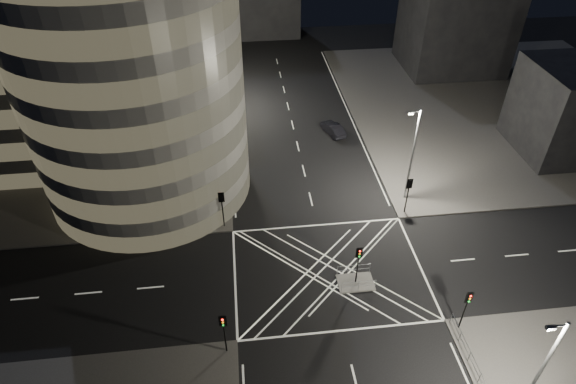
{
  "coord_description": "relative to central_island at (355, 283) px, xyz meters",
  "views": [
    {
      "loc": [
        -6.73,
        -27.56,
        30.86
      ],
      "look_at": [
        -2.61,
        7.64,
        3.0
      ],
      "focal_mm": 30.0,
      "sensor_mm": 36.0,
      "label": 1
    }
  ],
  "objects": [
    {
      "name": "traffic_signal_fl",
      "position": [
        -10.8,
        8.3,
        2.84
      ],
      "size": [
        0.55,
        0.22,
        4.0
      ],
      "color": "black",
      "rests_on": "sidewalk_far_left"
    },
    {
      "name": "street_lamp_right_near",
      "position": [
        7.44,
        -12.5,
        5.47
      ],
      "size": [
        1.25,
        0.25,
        10.0
      ],
      "color": "slate",
      "rests_on": "sidewalk_near_right"
    },
    {
      "name": "tree_d",
      "position": [
        -12.5,
        28.5,
        5.45
      ],
      "size": [
        4.77,
        4.77,
        8.12
      ],
      "color": "black",
      "rests_on": "sidewalk_far_left"
    },
    {
      "name": "traffic_signal_nl",
      "position": [
        -10.8,
        -5.3,
        2.84
      ],
      "size": [
        0.55,
        0.22,
        4.0
      ],
      "color": "black",
      "rests_on": "sidewalk_near_left"
    },
    {
      "name": "railing_island_north",
      "position": [
        0.0,
        0.9,
        0.62
      ],
      "size": [
        2.8,
        0.06,
        1.1
      ],
      "primitive_type": "cube",
      "color": "slate",
      "rests_on": "central_island"
    },
    {
      "name": "sidewalk_far_left",
      "position": [
        -31.0,
        28.5,
        0.0
      ],
      "size": [
        42.0,
        42.0,
        0.15
      ],
      "primitive_type": "cube",
      "color": "#4C4947",
      "rests_on": "ground"
    },
    {
      "name": "traffic_signal_island",
      "position": [
        0.0,
        0.0,
        2.84
      ],
      "size": [
        0.55,
        0.22,
        4.0
      ],
      "color": "black",
      "rests_on": "central_island"
    },
    {
      "name": "sidewalk_far_right",
      "position": [
        27.0,
        28.5,
        0.0
      ],
      "size": [
        42.0,
        42.0,
        0.15
      ],
      "primitive_type": "cube",
      "color": "#4C4947",
      "rests_on": "ground"
    },
    {
      "name": "ground",
      "position": [
        -2.0,
        1.5,
        -0.07
      ],
      "size": [
        120.0,
        120.0,
        0.0
      ],
      "primitive_type": "plane",
      "color": "black",
      "rests_on": "ground"
    },
    {
      "name": "street_lamp_left_near",
      "position": [
        -11.44,
        13.5,
        5.47
      ],
      "size": [
        1.25,
        0.25,
        10.0
      ],
      "color": "slate",
      "rests_on": "sidewalk_far_left"
    },
    {
      "name": "tree_e",
      "position": [
        -12.5,
        34.5,
        4.48
      ],
      "size": [
        4.28,
        4.28,
        6.87
      ],
      "color": "black",
      "rests_on": "sidewalk_far_left"
    },
    {
      "name": "railing_island_south",
      "position": [
        0.0,
        -0.9,
        0.62
      ],
      "size": [
        2.8,
        0.06,
        1.1
      ],
      "primitive_type": "cube",
      "color": "slate",
      "rests_on": "central_island"
    },
    {
      "name": "traffic_signal_nr",
      "position": [
        6.8,
        -5.3,
        2.84
      ],
      "size": [
        0.55,
        0.22,
        4.0
      ],
      "color": "black",
      "rests_on": "sidewalk_near_right"
    },
    {
      "name": "tree_b",
      "position": [
        -12.5,
        16.5,
        4.94
      ],
      "size": [
        4.82,
        4.82,
        7.65
      ],
      "color": "black",
      "rests_on": "sidewalk_far_left"
    },
    {
      "name": "tree_c",
      "position": [
        -12.5,
        22.5,
        4.87
      ],
      "size": [
        4.53,
        4.53,
        7.41
      ],
      "color": "black",
      "rests_on": "sidewalk_far_left"
    },
    {
      "name": "office_tower_curved",
      "position": [
        -22.74,
        20.24,
        12.58
      ],
      "size": [
        30.0,
        29.0,
        27.2
      ],
      "color": "gray",
      "rests_on": "sidewalk_far_left"
    },
    {
      "name": "sedan",
      "position": [
        2.65,
        23.83,
        0.61
      ],
      "size": [
        2.71,
        4.42,
        1.38
      ],
      "primitive_type": "imported",
      "rotation": [
        0.0,
        0.0,
        3.47
      ],
      "color": "black",
      "rests_on": "ground"
    },
    {
      "name": "building_right_near",
      "position": [
        28.0,
        17.5,
        5.08
      ],
      "size": [
        10.0,
        10.0,
        10.0
      ],
      "primitive_type": "cube",
      "color": "black",
      "rests_on": "sidewalk_far_right"
    },
    {
      "name": "building_right_far",
      "position": [
        24.0,
        41.5,
        7.58
      ],
      "size": [
        14.0,
        12.0,
        15.0
      ],
      "primitive_type": "cube",
      "color": "black",
      "rests_on": "sidewalk_far_right"
    },
    {
      "name": "tree_a",
      "position": [
        -12.5,
        10.5,
        4.05
      ],
      "size": [
        4.02,
        4.02,
        6.3
      ],
      "color": "black",
      "rests_on": "sidewalk_far_left"
    },
    {
      "name": "street_lamp_left_far",
      "position": [
        -11.44,
        31.5,
        5.47
      ],
      "size": [
        1.25,
        0.25,
        10.0
      ],
      "color": "slate",
      "rests_on": "sidewalk_far_left"
    },
    {
      "name": "traffic_signal_fr",
      "position": [
        6.8,
        8.3,
        2.84
      ],
      "size": [
        0.55,
        0.22,
        4.0
      ],
      "color": "black",
      "rests_on": "sidewalk_far_right"
    },
    {
      "name": "street_lamp_right_far",
      "position": [
        7.44,
        10.5,
        5.47
      ],
      "size": [
        1.25,
        0.25,
        10.0
      ],
      "color": "slate",
      "rests_on": "sidewalk_far_right"
    },
    {
      "name": "central_island",
      "position": [
        0.0,
        0.0,
        0.0
      ],
      "size": [
        3.0,
        2.0,
        0.15
      ],
      "primitive_type": "cube",
      "color": "slate",
      "rests_on": "ground"
    }
  ]
}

